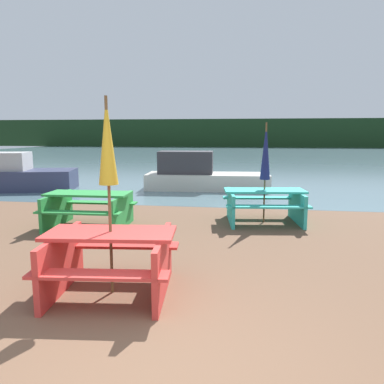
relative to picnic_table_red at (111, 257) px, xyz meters
The scene contains 9 objects.
water 30.60m from the picnic_table_red, 88.42° to the left, with size 60.00×50.00×0.00m.
far_treeline 50.61m from the picnic_table_red, 89.04° to the left, with size 80.00×1.60×4.00m.
picnic_table_red is the anchor object (origin of this frame).
picnic_table_green 3.49m from the picnic_table_red, 118.05° to the left, with size 1.76×1.42×0.74m.
picnic_table_teal 4.55m from the picnic_table_red, 63.65° to the left, with size 1.91×1.59×0.74m.
umbrella_navy 4.68m from the picnic_table_red, 63.65° to the left, with size 0.22×0.22×2.20m.
umbrella_gold 1.38m from the picnic_table_red, 45.00° to the right, with size 0.23×0.23×2.40m.
boat 8.86m from the picnic_table_red, 89.90° to the left, with size 4.38×1.71×1.34m.
boat_second 9.92m from the picnic_table_red, 128.67° to the left, with size 3.64×2.35×1.32m.
Camera 1 is at (0.79, -2.51, 1.97)m, focal length 35.00 mm.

